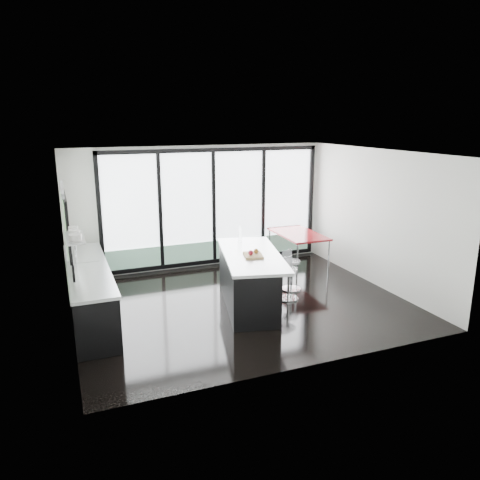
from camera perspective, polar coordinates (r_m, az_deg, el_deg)
name	(u,v)px	position (r m, az deg, el deg)	size (l,w,h in m)	color
floor	(241,303)	(8.91, 0.12, -7.69)	(6.00, 5.00, 0.00)	black
ceiling	(241,153)	(8.26, 0.13, 10.58)	(6.00, 5.00, 0.00)	white
wall_back	(212,212)	(10.86, -3.39, 3.40)	(6.00, 0.09, 2.80)	silver
wall_front	(311,272)	(6.31, 8.61, -3.88)	(6.00, 0.00, 2.80)	silver
wall_left	(66,234)	(8.13, -20.50, 0.73)	(0.26, 5.00, 2.80)	silver
wall_right	(377,218)	(9.96, 16.38, 2.55)	(0.00, 5.00, 2.80)	silver
counter_cabinets	(90,292)	(8.57, -17.85, -6.03)	(0.69, 3.24, 1.36)	black
island	(247,279)	(8.70, 0.90, -4.73)	(1.55, 2.58, 1.28)	black
bar_stool_near	(288,284)	(9.04, 5.93, -5.32)	(0.39, 0.39, 0.63)	silver
bar_stool_far	(291,275)	(9.53, 6.30, -4.27)	(0.39, 0.39, 0.62)	silver
red_table	(298,250)	(10.91, 7.05, -1.27)	(0.88, 1.55, 0.83)	maroon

